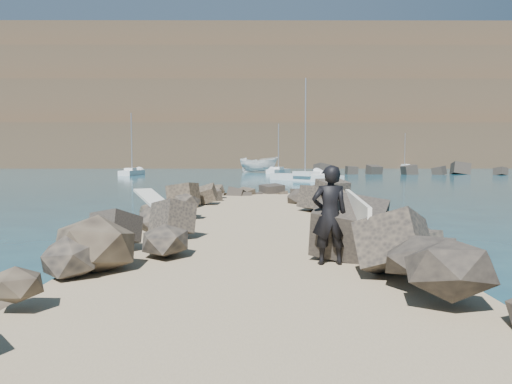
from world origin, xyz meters
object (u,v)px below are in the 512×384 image
surfer_with_board (334,215)px  sailboat_c (305,177)px  surfboard_resting (154,204)px  boat_imported (259,165)px

surfer_with_board → sailboat_c: size_ratio=0.20×
surfboard_resting → surfer_with_board: (4.19, -6.04, 0.39)m
surfboard_resting → sailboat_c: 36.79m
surfer_with_board → surfboard_resting: bearing=124.8°
surfboard_resting → boat_imported: (3.52, 64.42, 0.18)m
surfboard_resting → sailboat_c: sailboat_c is taller
surfboard_resting → surfer_with_board: size_ratio=1.10×
surfboard_resting → surfer_with_board: surfer_with_board is taller
surfer_with_board → sailboat_c: (3.78, 41.95, -1.08)m
surfboard_resting → boat_imported: bearing=57.0°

